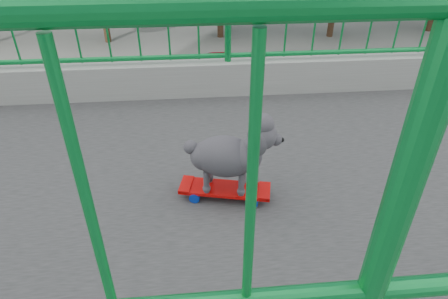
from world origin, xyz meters
TOP-DOWN VIEW (x-y plane):
  - road at (-13.00, 0.00)m, footprint 18.00×90.00m
  - skateboard at (0.09, 1.83)m, footprint 0.27×0.55m
  - poodle at (0.09, 1.86)m, footprint 0.30×0.54m
  - car_1 at (-9.20, 8.40)m, footprint 1.43×4.10m
  - car_2 at (-12.40, 7.58)m, footprint 2.22×4.81m
  - car_3 at (-15.60, 6.72)m, footprint 1.82×4.47m
  - car_4 at (-18.80, 3.71)m, footprint 1.63×4.04m
  - car_5 at (-6.00, -0.73)m, footprint 1.39×3.98m

SIDE VIEW (x-z plane):
  - road at x=-13.00m, z-range 0.00..0.02m
  - car_3 at x=-15.60m, z-range 0.00..1.30m
  - car_5 at x=-6.00m, z-range 0.00..1.31m
  - car_2 at x=-12.40m, z-range 0.00..1.34m
  - car_1 at x=-9.20m, z-range 0.00..1.35m
  - car_4 at x=-18.80m, z-range 0.00..1.38m
  - skateboard at x=0.09m, z-range 7.02..7.09m
  - poodle at x=0.09m, z-range 7.09..7.54m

